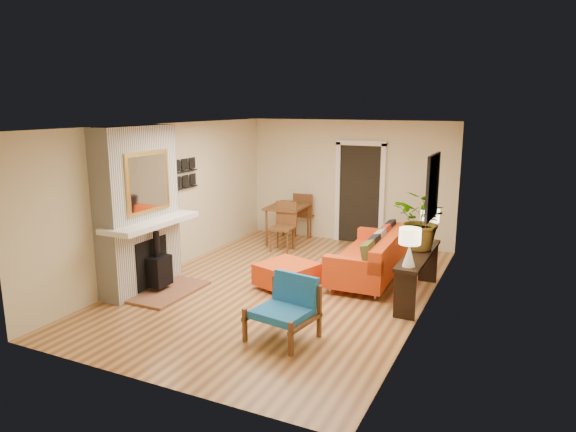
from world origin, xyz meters
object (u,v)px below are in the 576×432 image
at_px(blue_chair, 287,305).
at_px(ottoman, 287,274).
at_px(houseplant, 423,220).
at_px(lamp_far, 430,221).
at_px(sofa, 374,257).
at_px(lamp_near, 410,243).
at_px(console_table, 418,262).
at_px(dining_table, 291,213).

bearing_deg(blue_chair, ottoman, 115.63).
xyz_separation_m(ottoman, blue_chair, (0.76, -1.57, 0.19)).
bearing_deg(houseplant, blue_chair, -118.80).
bearing_deg(houseplant, ottoman, -161.61).
distance_m(blue_chair, lamp_far, 3.12).
xyz_separation_m(sofa, ottoman, (-1.12, -1.07, -0.14)).
height_order(sofa, ottoman, sofa).
bearing_deg(lamp_near, console_table, 90.00).
xyz_separation_m(blue_chair, console_table, (1.24, 2.02, 0.15)).
bearing_deg(houseplant, console_table, -87.37).
xyz_separation_m(ottoman, lamp_far, (1.99, 1.22, 0.82)).
relative_size(sofa, lamp_near, 4.07).
bearing_deg(console_table, lamp_near, -90.00).
relative_size(dining_table, lamp_far, 3.44).
bearing_deg(dining_table, houseplant, -31.68).
bearing_deg(console_table, sofa, 144.04).
height_order(console_table, lamp_near, lamp_near).
bearing_deg(ottoman, dining_table, 113.62).
distance_m(sofa, lamp_far, 1.12).
bearing_deg(dining_table, ottoman, -66.38).
height_order(ottoman, lamp_near, lamp_near).
xyz_separation_m(console_table, lamp_near, (0.00, -0.71, 0.49)).
bearing_deg(lamp_far, houseplant, -91.02).
distance_m(sofa, dining_table, 2.72).
distance_m(console_table, houseplant, 0.65).
xyz_separation_m(console_table, houseplant, (-0.01, 0.22, 0.61)).
bearing_deg(lamp_far, ottoman, -148.52).
relative_size(lamp_near, lamp_far, 1.00).
relative_size(lamp_near, houseplant, 0.58).
relative_size(ottoman, blue_chair, 1.20).
height_order(console_table, lamp_far, lamp_far).
xyz_separation_m(blue_chair, lamp_far, (1.24, 2.79, 0.64)).
xyz_separation_m(sofa, blue_chair, (-0.37, -2.65, 0.05)).
distance_m(lamp_near, houseplant, 0.94).
xyz_separation_m(ottoman, console_table, (1.99, 0.44, 0.34)).
bearing_deg(lamp_far, lamp_near, -90.00).
bearing_deg(lamp_near, dining_table, 137.61).
bearing_deg(blue_chair, houseplant, 61.20).
xyz_separation_m(ottoman, lamp_near, (1.99, -0.27, 0.82)).
xyz_separation_m(console_table, lamp_far, (0.00, 0.78, 0.49)).
distance_m(blue_chair, houseplant, 2.66).
relative_size(dining_table, console_table, 1.00).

